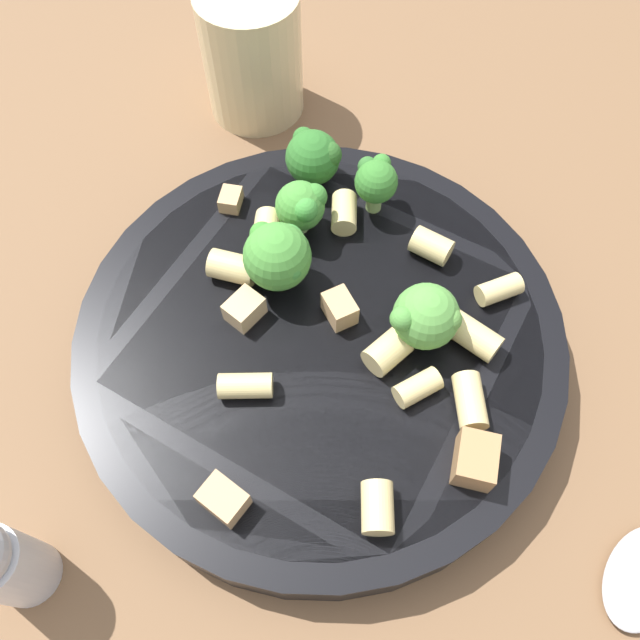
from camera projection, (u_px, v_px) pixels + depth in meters
name	position (u px, v px, depth m)	size (l,w,h in m)	color
ground_plane	(320.00, 352.00, 0.39)	(2.00, 2.00, 0.00)	brown
pasta_bowl	(320.00, 339.00, 0.37)	(0.29, 0.29, 0.03)	black
broccoli_floret_0	(274.00, 257.00, 0.35)	(0.04, 0.04, 0.05)	#9EC175
broccoli_floret_1	(302.00, 206.00, 0.38)	(0.03, 0.03, 0.04)	#9EC175
broccoli_floret_2	(314.00, 157.00, 0.40)	(0.04, 0.04, 0.04)	#84AD60
broccoli_floret_3	(376.00, 181.00, 0.39)	(0.03, 0.03, 0.04)	#93B766
broccoli_floret_4	(425.00, 316.00, 0.34)	(0.04, 0.04, 0.04)	#84AD60
rigatoni_0	(245.00, 386.00, 0.34)	(0.01, 0.01, 0.03)	#E0C67F
rigatoni_1	(426.00, 241.00, 0.38)	(0.02, 0.02, 0.02)	#E0C67F
rigatoni_2	(387.00, 352.00, 0.35)	(0.02, 0.02, 0.02)	#E0C67F
rigatoni_3	(377.00, 508.00, 0.31)	(0.02, 0.02, 0.02)	#E0C67F
rigatoni_4	(267.00, 232.00, 0.39)	(0.02, 0.02, 0.03)	#E0C67F
rigatoni_5	(233.00, 267.00, 0.37)	(0.02, 0.02, 0.03)	#E0C67F
rigatoni_6	(418.00, 388.00, 0.34)	(0.01, 0.01, 0.03)	#E0C67F
rigatoni_7	(470.00, 401.00, 0.33)	(0.02, 0.02, 0.03)	#E0C67F
rigatoni_8	(499.00, 290.00, 0.37)	(0.01, 0.01, 0.03)	#E0C67F
rigatoni_9	(344.00, 213.00, 0.39)	(0.02, 0.02, 0.03)	#E0C67F
rigatoni_10	(474.00, 336.00, 0.35)	(0.02, 0.02, 0.03)	#E0C67F
chicken_chunk_0	(244.00, 309.00, 0.36)	(0.02, 0.02, 0.01)	tan
chicken_chunk_1	(223.00, 499.00, 0.31)	(0.02, 0.02, 0.01)	tan
chicken_chunk_2	(336.00, 304.00, 0.36)	(0.02, 0.01, 0.02)	tan
chicken_chunk_3	(475.00, 460.00, 0.32)	(0.03, 0.02, 0.02)	#A87A4C
chicken_chunk_4	(231.00, 199.00, 0.40)	(0.02, 0.01, 0.01)	tan
drinking_glass	(253.00, 61.00, 0.46)	(0.07, 0.07, 0.09)	beige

